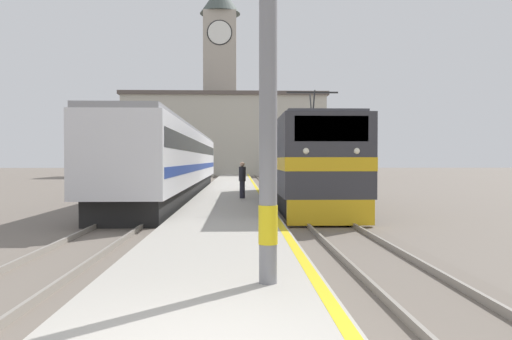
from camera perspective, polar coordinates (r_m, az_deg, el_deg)
ground_plane at (r=34.91m, az=-2.76°, el=-2.36°), size 200.00×200.00×0.00m
platform at (r=29.92m, az=-2.88°, el=-2.71°), size 3.64×140.00×0.26m
rail_track_near at (r=30.06m, az=3.53°, el=-2.87°), size 2.83×140.00×0.16m
rail_track_far at (r=30.15m, az=-9.09°, el=-2.88°), size 2.83×140.00×0.16m
locomotive_train at (r=23.74m, az=5.00°, el=0.73°), size 2.92×16.41×4.83m
passenger_train at (r=30.30m, az=-9.05°, el=1.07°), size 2.92×30.30×3.90m
person_on_platform at (r=24.52m, az=-1.58°, el=-1.05°), size 0.34×0.34×1.79m
clock_tower at (r=75.83m, az=-4.11°, el=10.95°), size 5.98×5.98×28.15m
station_building at (r=68.74m, az=-3.59°, el=4.05°), size 27.52×7.69×11.15m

